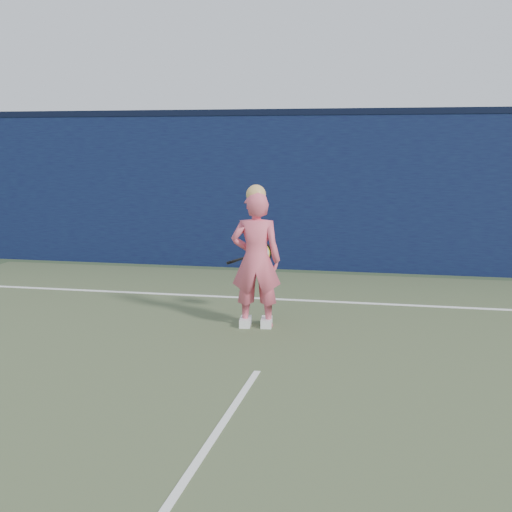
# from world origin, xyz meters

# --- Properties ---
(ground) EXTENTS (80.00, 80.00, 0.00)m
(ground) POSITION_xyz_m (0.00, 0.00, 0.00)
(ground) COLOR #2F4228
(ground) RESTS_ON ground
(backstop_wall) EXTENTS (24.00, 0.40, 2.50)m
(backstop_wall) POSITION_xyz_m (0.00, 6.50, 1.25)
(backstop_wall) COLOR black
(backstop_wall) RESTS_ON ground
(wall_cap) EXTENTS (24.00, 0.42, 0.10)m
(wall_cap) POSITION_xyz_m (0.00, 6.50, 2.55)
(wall_cap) COLOR black
(wall_cap) RESTS_ON backstop_wall
(player) EXTENTS (0.60, 0.44, 1.61)m
(player) POSITION_xyz_m (-0.35, 2.60, 0.77)
(player) COLOR #EB5B72
(player) RESTS_ON ground
(racket) EXTENTS (0.53, 0.25, 0.30)m
(racket) POSITION_xyz_m (-0.42, 3.06, 0.76)
(racket) COLOR black
(racket) RESTS_ON ground
(court_lines) EXTENTS (11.00, 12.04, 0.01)m
(court_lines) POSITION_xyz_m (0.00, -0.33, 0.01)
(court_lines) COLOR white
(court_lines) RESTS_ON court_surface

